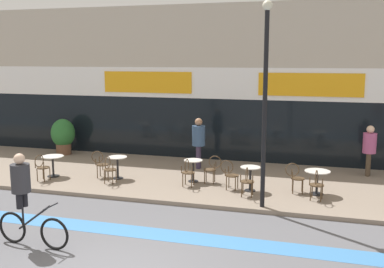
{
  "coord_description": "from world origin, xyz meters",
  "views": [
    {
      "loc": [
        3.6,
        -6.9,
        4.06
      ],
      "look_at": [
        -0.1,
        5.87,
        1.82
      ],
      "focal_mm": 42.0,
      "sensor_mm": 36.0,
      "label": 1
    }
  ],
  "objects": [
    {
      "name": "bistro_table_3",
      "position": [
        1.65,
        6.13,
        0.64
      ],
      "size": [
        0.6,
        0.6,
        0.74
      ],
      "color": "black",
      "rests_on": "sidewalk_slab"
    },
    {
      "name": "cyclist_0",
      "position": [
        -2.48,
        1.07,
        1.14
      ],
      "size": [
        1.83,
        0.5,
        2.06
      ],
      "rotation": [
        0.0,
        0.0,
        -0.07
      ],
      "color": "black",
      "rests_on": "ground"
    },
    {
      "name": "bistro_table_4",
      "position": [
        3.58,
        6.33,
        0.63
      ],
      "size": [
        0.74,
        0.74,
        0.71
      ],
      "color": "black",
      "rests_on": "sidewalk_slab"
    },
    {
      "name": "bistro_table_0",
      "position": [
        -5.01,
        5.94,
        0.63
      ],
      "size": [
        0.73,
        0.73,
        0.7
      ],
      "color": "black",
      "rests_on": "sidewalk_slab"
    },
    {
      "name": "cafe_chair_3_side",
      "position": [
        1.02,
        6.13,
        0.64
      ],
      "size": [
        0.59,
        0.43,
        0.9
      ],
      "rotation": [
        0.0,
        0.0,
        -0.07
      ],
      "color": "#4C3823",
      "rests_on": "sidewalk_slab"
    },
    {
      "name": "cafe_chair_1_side",
      "position": [
        -3.42,
        6.29,
        0.64
      ],
      "size": [
        0.6,
        0.45,
        0.9
      ],
      "rotation": [
        0.0,
        0.0,
        0.14
      ],
      "color": "#4C3823",
      "rests_on": "sidewalk_slab"
    },
    {
      "name": "cafe_chair_1_near",
      "position": [
        -2.79,
        5.68,
        0.64
      ],
      "size": [
        0.42,
        0.58,
        0.9
      ],
      "rotation": [
        0.0,
        0.0,
        1.63
      ],
      "color": "#4C3823",
      "rests_on": "sidewalk_slab"
    },
    {
      "name": "planter_pot",
      "position": [
        -6.63,
        9.2,
        0.92
      ],
      "size": [
        0.97,
        0.97,
        1.48
      ],
      "color": "brown",
      "rests_on": "sidewalk_slab"
    },
    {
      "name": "cafe_chair_4_near",
      "position": [
        3.57,
        5.7,
        0.64
      ],
      "size": [
        0.45,
        0.6,
        0.9
      ],
      "rotation": [
        0.0,
        0.0,
        1.43
      ],
      "color": "#4C3823",
      "rests_on": "sidewalk_slab"
    },
    {
      "name": "cafe_chair_0_near",
      "position": [
        -5.01,
        5.32,
        0.64
      ],
      "size": [
        0.44,
        0.59,
        0.9
      ],
      "rotation": [
        0.0,
        0.0,
        1.47
      ],
      "color": "#4C3823",
      "rests_on": "sidewalk_slab"
    },
    {
      "name": "pedestrian_far_end",
      "position": [
        -0.6,
        8.45,
        1.21
      ],
      "size": [
        0.54,
        0.54,
        1.83
      ],
      "rotation": [
        0.0,
        0.0,
        0.15
      ],
      "color": "#382D47",
      "rests_on": "sidewalk_slab"
    },
    {
      "name": "bistro_table_2",
      "position": [
        -0.28,
        6.64,
        0.62
      ],
      "size": [
        0.6,
        0.6,
        0.72
      ],
      "color": "black",
      "rests_on": "sidewalk_slab"
    },
    {
      "name": "bike_lane_stripe",
      "position": [
        0.0,
        2.45,
        0.0
      ],
      "size": [
        36.0,
        0.7,
        0.01
      ],
      "primitive_type": "cube",
      "color": "#3D7AB7",
      "rests_on": "ground"
    },
    {
      "name": "lamp_post",
      "position": [
        2.19,
        4.77,
        3.21
      ],
      "size": [
        0.26,
        0.26,
        5.38
      ],
      "color": "black",
      "rests_on": "sidewalk_slab"
    },
    {
      "name": "bistro_table_1",
      "position": [
        -2.79,
        6.31,
        0.64
      ],
      "size": [
        0.64,
        0.64,
        0.74
      ],
      "color": "black",
      "rests_on": "sidewalk_slab"
    },
    {
      "name": "pedestrian_near_end",
      "position": [
        5.22,
        9.04,
        1.14
      ],
      "size": [
        0.51,
        0.51,
        1.72
      ],
      "rotation": [
        0.0,
        0.0,
        2.98
      ],
      "color": "#4C3D2D",
      "rests_on": "sidewalk_slab"
    },
    {
      "name": "cafe_chair_3_near",
      "position": [
        1.65,
        5.5,
        0.64
      ],
      "size": [
        0.41,
        0.58,
        0.9
      ],
      "rotation": [
        0.0,
        0.0,
        1.61
      ],
      "color": "#4C3823",
      "rests_on": "sidewalk_slab"
    },
    {
      "name": "cafe_chair_2_side",
      "position": [
        0.34,
        6.65,
        0.64
      ],
      "size": [
        0.59,
        0.43,
        0.9
      ],
      "rotation": [
        0.0,
        0.0,
        3.21
      ],
      "color": "#4C3823",
      "rests_on": "sidewalk_slab"
    },
    {
      "name": "cafe_chair_4_side",
      "position": [
        2.95,
        6.32,
        0.64
      ],
      "size": [
        0.59,
        0.44,
        0.9
      ],
      "rotation": [
        0.0,
        0.0,
        0.11
      ],
      "color": "#4C3823",
      "rests_on": "sidewalk_slab"
    },
    {
      "name": "cafe_chair_2_near",
      "position": [
        -0.28,
        6.02,
        0.64
      ],
      "size": [
        0.4,
        0.58,
        0.9
      ],
      "rotation": [
        0.0,
        0.0,
        1.58
      ],
      "color": "#4C3823",
      "rests_on": "sidewalk_slab"
    },
    {
      "name": "sidewalk_slab",
      "position": [
        0.0,
        7.25,
        0.06
      ],
      "size": [
        40.0,
        5.5,
        0.12
      ],
      "primitive_type": "cube",
      "color": "gray",
      "rests_on": "ground"
    },
    {
      "name": "storefront_facade",
      "position": [
        0.0,
        11.97,
        3.04
      ],
      "size": [
        40.0,
        4.06,
        6.12
      ],
      "color": "#B2A899",
      "rests_on": "ground"
    }
  ]
}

